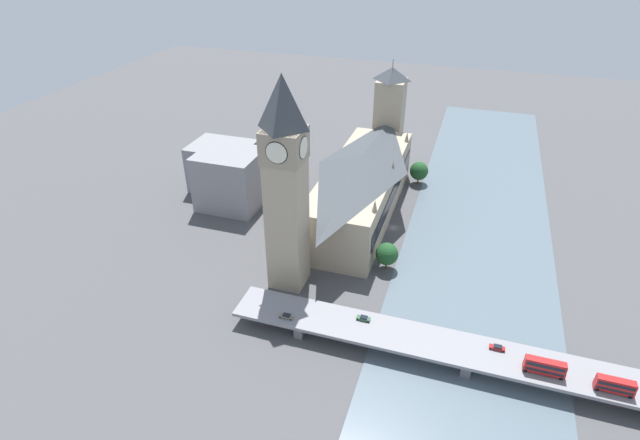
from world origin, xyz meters
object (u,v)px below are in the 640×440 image
object	(u,v)px
double_decker_bus_rear	(545,366)
car_northbound_mid	(286,316)
parliament_hall	(362,185)
road_bridge	(468,352)
car_southbound_lead	(363,318)
car_northbound_tail	(497,348)
double_decker_bus_lead	(615,385)
victoria_tower	(389,117)
clock_tower	(286,182)

from	to	relation	value
double_decker_bus_rear	car_northbound_mid	size ratio (longest dim) A/B	2.45
parliament_hall	double_decker_bus_rear	world-z (taller)	parliament_hall
road_bridge	car_southbound_lead	xyz separation A→B (m)	(34.25, -3.03, 1.80)
parliament_hall	car_northbound_tail	bearing A→B (deg)	128.89
double_decker_bus_lead	car_northbound_mid	distance (m)	98.69
double_decker_bus_lead	car_northbound_tail	size ratio (longest dim) A/B	2.20
victoria_tower	clock_tower	bearing A→B (deg)	83.50
double_decker_bus_rear	car_northbound_mid	bearing A→B (deg)	0.78
car_northbound_mid	road_bridge	bearing A→B (deg)	-176.22
double_decker_bus_rear	car_northbound_tail	bearing A→B (deg)	-23.90
road_bridge	car_northbound_tail	bearing A→B (deg)	-160.45
parliament_hall	clock_tower	size ratio (longest dim) A/B	1.21
clock_tower	double_decker_bus_rear	world-z (taller)	clock_tower
car_northbound_mid	car_southbound_lead	size ratio (longest dim) A/B	1.05
victoria_tower	car_northbound_mid	distance (m)	145.99
parliament_hall	clock_tower	xyz separation A→B (m)	(13.58, 58.77, 27.74)
clock_tower	car_northbound_mid	world-z (taller)	clock_tower
victoria_tower	double_decker_bus_lead	bearing A→B (deg)	123.09
car_northbound_tail	car_southbound_lead	world-z (taller)	car_northbound_tail
car_northbound_tail	car_southbound_lead	size ratio (longest dim) A/B	1.04
car_southbound_lead	car_northbound_tail	bearing A→B (deg)	179.89
parliament_hall	victoria_tower	size ratio (longest dim) A/B	1.66
road_bridge	double_decker_bus_rear	xyz separation A→B (m)	(-21.28, 2.80, 3.89)
clock_tower	road_bridge	size ratio (longest dim) A/B	0.52
road_bridge	double_decker_bus_lead	bearing A→B (deg)	174.46
double_decker_bus_rear	car_southbound_lead	xyz separation A→B (m)	(55.53, -5.83, -2.09)
double_decker_bus_rear	car_northbound_tail	size ratio (longest dim) A/B	2.47
car_northbound_tail	car_southbound_lead	distance (m)	42.55
car_southbound_lead	parliament_hall	bearing A→B (deg)	-75.46
victoria_tower	double_decker_bus_rear	bearing A→B (deg)	117.84
road_bridge	car_northbound_tail	xyz separation A→B (m)	(-8.30, -2.95, 1.80)
clock_tower	victoria_tower	bearing A→B (deg)	-96.50
clock_tower	double_decker_bus_rear	bearing A→B (deg)	164.52
clock_tower	car_northbound_tail	world-z (taller)	clock_tower
parliament_hall	double_decker_bus_lead	bearing A→B (deg)	138.05
victoria_tower	car_northbound_mid	xyz separation A→B (m)	(4.57, 144.48, -20.43)
car_northbound_mid	car_southbound_lead	xyz separation A→B (m)	(-24.77, -6.93, 0.01)
double_decker_bus_lead	victoria_tower	bearing A→B (deg)	-56.91
victoria_tower	car_southbound_lead	world-z (taller)	victoria_tower
road_bridge	double_decker_bus_rear	distance (m)	21.81
clock_tower	victoria_tower	xyz separation A→B (m)	(-13.52, -118.67, -15.65)
parliament_hall	car_southbound_lead	distance (m)	80.66
road_bridge	car_northbound_mid	world-z (taller)	car_northbound_mid
parliament_hall	victoria_tower	xyz separation A→B (m)	(0.06, -59.90, 12.08)
double_decker_bus_lead	car_northbound_tail	bearing A→B (deg)	-12.22
double_decker_bus_lead	car_southbound_lead	world-z (taller)	double_decker_bus_lead
double_decker_bus_rear	road_bridge	bearing A→B (deg)	-7.50
double_decker_bus_lead	car_northbound_mid	size ratio (longest dim) A/B	2.18
car_northbound_tail	car_southbound_lead	xyz separation A→B (m)	(42.55, -0.08, 0.00)
clock_tower	road_bridge	bearing A→B (deg)	162.13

